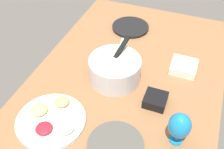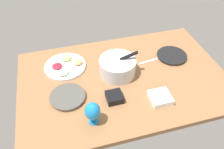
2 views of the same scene
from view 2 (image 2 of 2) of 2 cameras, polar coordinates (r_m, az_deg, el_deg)
ground_plane at (r=178.27cm, az=2.94°, el=-1.21°), size 160.00×104.00×4.00cm
dinner_plate_left at (r=164.06cm, az=-11.05°, el=-5.55°), size 25.15×25.15×2.76cm
dinner_plate_right at (r=201.71cm, az=14.78°, el=4.59°), size 25.34×25.34×2.18cm
mixing_bowl at (r=175.42cm, az=1.40°, el=2.10°), size 29.49×28.42×20.31cm
fruit_platter at (r=188.34cm, az=-11.59°, el=2.16°), size 33.47×33.47×5.15cm
hurricane_glass_blue at (r=142.04cm, az=-4.91°, el=-9.27°), size 9.97×9.97×17.34cm
square_bowl_black at (r=159.27cm, az=0.61°, el=-5.64°), size 11.30×11.30×5.08cm
square_bowl_white at (r=162.64cm, az=12.02°, el=-5.69°), size 14.51×14.51×4.71cm
fork_by_right_plate at (r=193.38cm, az=9.14°, el=3.37°), size 18.07×4.31×0.60cm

